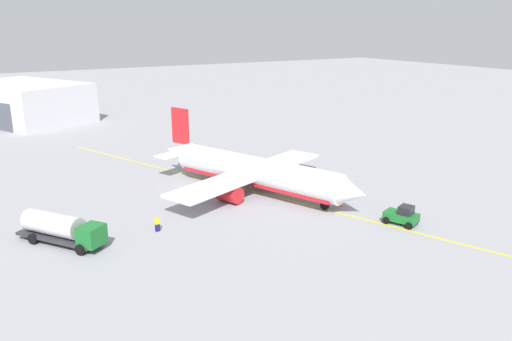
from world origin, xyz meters
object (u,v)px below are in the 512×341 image
(fuel_tanker, at_px, (61,228))
(pushback_tug, at_px, (402,215))
(safety_cone_nose, at_px, (340,203))
(airplane, at_px, (253,172))
(refueling_worker, at_px, (157,224))

(fuel_tanker, relative_size, pushback_tug, 2.35)
(safety_cone_nose, bearing_deg, airplane, -148.03)
(airplane, distance_m, refueling_worker, 16.91)
(airplane, bearing_deg, fuel_tanker, -79.99)
(pushback_tug, xyz_separation_m, safety_cone_nose, (-7.97, -2.20, -0.65))
(safety_cone_nose, bearing_deg, pushback_tug, 15.44)
(pushback_tug, xyz_separation_m, refueling_worker, (-11.96, -24.18, -0.19))
(airplane, relative_size, fuel_tanker, 3.32)
(pushback_tug, relative_size, refueling_worker, 2.39)
(airplane, height_order, fuel_tanker, airplane)
(refueling_worker, bearing_deg, fuel_tanker, -100.93)
(fuel_tanker, xyz_separation_m, safety_cone_nose, (5.81, 31.38, -1.36))
(airplane, height_order, safety_cone_nose, airplane)
(refueling_worker, xyz_separation_m, safety_cone_nose, (3.99, 21.98, -0.46))
(pushback_tug, bearing_deg, refueling_worker, -116.32)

